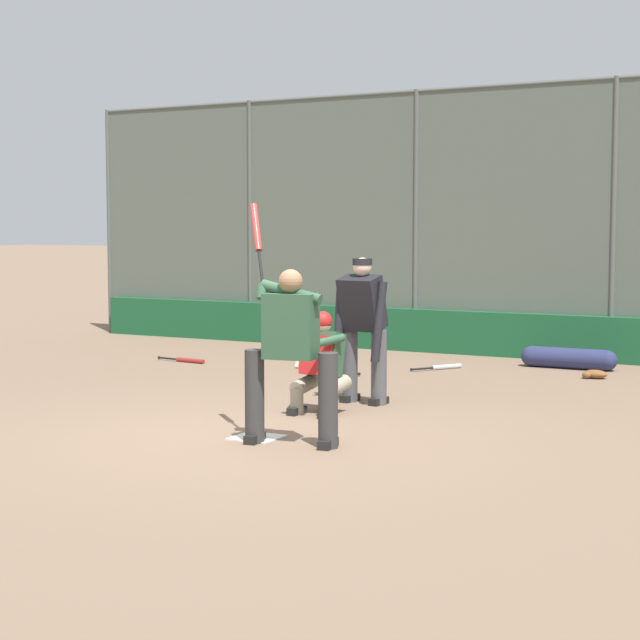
# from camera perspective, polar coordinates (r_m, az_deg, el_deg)

# --- Properties ---
(ground_plane) EXTENTS (160.00, 160.00, 0.00)m
(ground_plane) POSITION_cam_1_polar(r_m,az_deg,el_deg) (10.18, -3.39, -6.30)
(ground_plane) COLOR #7A604C
(home_plate_marker) EXTENTS (0.43, 0.43, 0.01)m
(home_plate_marker) POSITION_cam_1_polar(r_m,az_deg,el_deg) (10.18, -3.39, -6.26)
(home_plate_marker) COLOR white
(home_plate_marker) RESTS_ON ground_plane
(backstop_fence) EXTENTS (15.75, 0.08, 4.16)m
(backstop_fence) POSITION_cam_1_polar(r_m,az_deg,el_deg) (16.64, 10.12, 5.53)
(backstop_fence) COLOR #515651
(backstop_fence) RESTS_ON ground_plane
(padding_wall) EXTENTS (15.36, 0.18, 0.68)m
(padding_wall) POSITION_cam_1_polar(r_m,az_deg,el_deg) (16.62, 9.91, -0.78)
(padding_wall) COLOR #19512D
(padding_wall) RESTS_ON ground_plane
(bleachers_beyond) EXTENTS (10.97, 2.50, 1.48)m
(bleachers_beyond) POSITION_cam_1_polar(r_m,az_deg,el_deg) (19.25, 10.81, 0.41)
(bleachers_beyond) COLOR slate
(bleachers_beyond) RESTS_ON ground_plane
(batter_at_plate) EXTENTS (1.10, 0.60, 2.22)m
(batter_at_plate) POSITION_cam_1_polar(r_m,az_deg,el_deg) (9.71, -1.61, -1.58)
(batter_at_plate) COLOR #333333
(batter_at_plate) RESTS_ON ground_plane
(catcher_behind_plate) EXTENTS (0.58, 0.68, 1.10)m
(catcher_behind_plate) POSITION_cam_1_polar(r_m,az_deg,el_deg) (11.36, -0.05, -2.21)
(catcher_behind_plate) COLOR gray
(catcher_behind_plate) RESTS_ON ground_plane
(umpire_home) EXTENTS (0.67, 0.44, 1.65)m
(umpire_home) POSITION_cam_1_polar(r_m,az_deg,el_deg) (12.00, 2.27, -0.30)
(umpire_home) COLOR #4C4C51
(umpire_home) RESTS_ON ground_plane
(spare_bat_near_backstop) EXTENTS (0.49, 0.75, 0.07)m
(spare_bat_near_backstop) POSITION_cam_1_polar(r_m,az_deg,el_deg) (15.07, 6.55, -2.51)
(spare_bat_near_backstop) COLOR black
(spare_bat_near_backstop) RESTS_ON ground_plane
(spare_bat_by_padding) EXTENTS (0.73, 0.57, 0.07)m
(spare_bat_by_padding) POSITION_cam_1_polar(r_m,az_deg,el_deg) (14.77, 1.17, -2.63)
(spare_bat_by_padding) COLOR black
(spare_bat_by_padding) RESTS_ON ground_plane
(spare_bat_third_base_side) EXTENTS (0.90, 0.15, 0.07)m
(spare_bat_third_base_side) POSITION_cam_1_polar(r_m,az_deg,el_deg) (15.86, -7.12, -2.14)
(spare_bat_third_base_side) COLOR black
(spare_bat_third_base_side) RESTS_ON ground_plane
(fielding_glove_on_dirt) EXTENTS (0.32, 0.24, 0.12)m
(fielding_glove_on_dirt) POSITION_cam_1_polar(r_m,az_deg,el_deg) (14.53, 14.41, -2.82)
(fielding_glove_on_dirt) COLOR brown
(fielding_glove_on_dirt) RESTS_ON ground_plane
(equipment_bag_dugout_side) EXTENTS (1.37, 0.29, 0.29)m
(equipment_bag_dugout_side) POSITION_cam_1_polar(r_m,az_deg,el_deg) (15.44, 13.11, -2.00)
(equipment_bag_dugout_side) COLOR navy
(equipment_bag_dugout_side) RESTS_ON ground_plane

